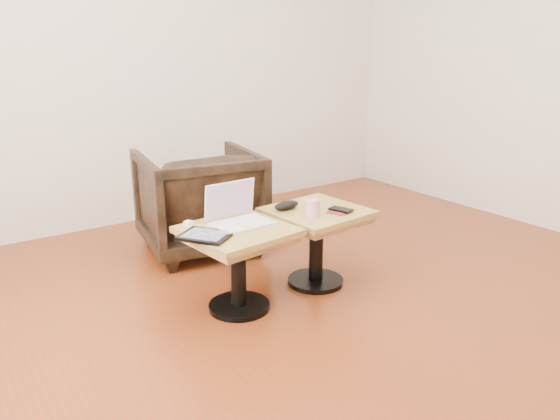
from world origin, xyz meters
TOP-DOWN VIEW (x-y plane):
  - room_shell at (0.00, 0.00)m, footprint 4.52×4.52m
  - side_table_left at (-0.40, 0.45)m, footprint 0.56×0.56m
  - side_table_right at (0.14, 0.46)m, footprint 0.55×0.55m
  - laptop at (-0.36, 0.51)m, footprint 0.31×0.25m
  - tablet at (-0.61, 0.42)m, footprint 0.30×0.31m
  - charging_adapter at (-0.59, 0.63)m, footprint 0.05×0.05m
  - glasses_case at (-0.00, 0.56)m, footprint 0.17×0.08m
  - striped_cup at (0.04, 0.37)m, footprint 0.09×0.09m
  - earbuds_tangle at (0.17, 0.51)m, footprint 0.07×0.05m
  - phone_on_sleeve at (0.23, 0.35)m, footprint 0.17×0.14m
  - armchair at (-0.16, 1.37)m, footprint 0.87×0.89m

SIDE VIEW (x-z plane):
  - side_table_left at x=-0.40m, z-range 0.12..0.58m
  - side_table_right at x=0.14m, z-range 0.12..0.58m
  - armchair at x=-0.16m, z-range 0.00..0.71m
  - earbuds_tangle at x=0.17m, z-range 0.47..0.48m
  - phone_on_sleeve at x=0.23m, z-range 0.47..0.48m
  - tablet at x=-0.61m, z-range 0.47..0.48m
  - charging_adapter at x=-0.59m, z-range 0.47..0.49m
  - glasses_case at x=0.00m, z-range 0.47..0.52m
  - laptop at x=-0.36m, z-range 0.40..0.62m
  - striped_cup at x=0.04m, z-range 0.47..0.56m
  - room_shell at x=0.00m, z-range 0.00..2.71m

